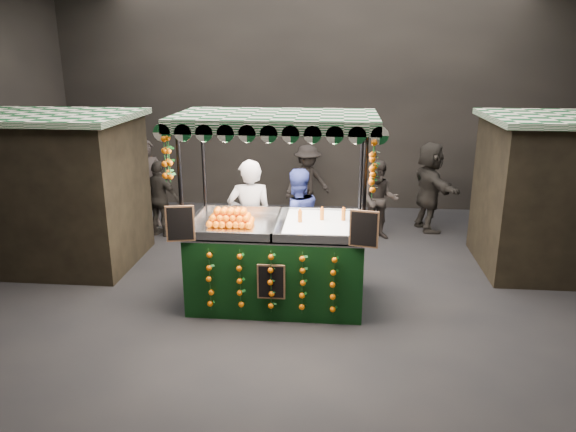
{
  "coord_description": "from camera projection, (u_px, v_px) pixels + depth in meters",
  "views": [
    {
      "loc": [
        0.51,
        -7.68,
        3.61
      ],
      "look_at": [
        -0.22,
        0.12,
        1.22
      ],
      "focal_mm": 34.1,
      "sensor_mm": 36.0,
      "label": 1
    }
  ],
  "objects": [
    {
      "name": "shopper_5",
      "position": [
        430.0,
        187.0,
        11.17
      ],
      "size": [
        0.98,
        1.79,
        1.84
      ],
      "rotation": [
        0.0,
        0.0,
        1.84
      ],
      "color": "#2C2824",
      "rests_on": "ground"
    },
    {
      "name": "shopper_2",
      "position": [
        160.0,
        199.0,
        10.87
      ],
      "size": [
        0.96,
        0.63,
        1.52
      ],
      "rotation": [
        0.0,
        0.0,
        2.83
      ],
      "color": "black",
      "rests_on": "ground"
    },
    {
      "name": "juice_stall",
      "position": [
        278.0,
        247.0,
        7.92
      ],
      "size": [
        2.86,
        1.68,
        2.77
      ],
      "color": "black",
      "rests_on": "ground"
    },
    {
      "name": "neighbour_stall_right",
      "position": [
        573.0,
        194.0,
        9.06
      ],
      "size": [
        3.0,
        2.2,
        2.6
      ],
      "color": "black",
      "rests_on": "ground"
    },
    {
      "name": "shopper_1",
      "position": [
        379.0,
        200.0,
        10.71
      ],
      "size": [
        0.82,
        0.67,
        1.57
      ],
      "rotation": [
        0.0,
        0.0,
        -0.11
      ],
      "color": "#2B2623",
      "rests_on": "ground"
    },
    {
      "name": "ground",
      "position": [
        302.0,
        294.0,
        8.41
      ],
      "size": [
        12.0,
        12.0,
        0.0
      ],
      "primitive_type": "plane",
      "color": "black",
      "rests_on": "ground"
    },
    {
      "name": "neighbour_stall_left",
      "position": [
        51.0,
        189.0,
        9.38
      ],
      "size": [
        3.0,
        2.2,
        2.6
      ],
      "color": "black",
      "rests_on": "ground"
    },
    {
      "name": "market_hall",
      "position": [
        304.0,
        67.0,
        7.42
      ],
      "size": [
        12.1,
        10.1,
        5.05
      ],
      "color": "black",
      "rests_on": "ground"
    },
    {
      "name": "shopper_0",
      "position": [
        148.0,
        184.0,
        11.4
      ],
      "size": [
        0.81,
        0.73,
        1.85
      ],
      "rotation": [
        0.0,
        0.0,
        0.55
      ],
      "color": "#2E2826",
      "rests_on": "ground"
    },
    {
      "name": "vendor_blue",
      "position": [
        296.0,
        221.0,
        9.01
      ],
      "size": [
        1.06,
        0.97,
        1.78
      ],
      "rotation": [
        0.0,
        0.0,
        3.56
      ],
      "color": "navy",
      "rests_on": "ground"
    },
    {
      "name": "shopper_4",
      "position": [
        106.0,
        194.0,
        11.02
      ],
      "size": [
        0.84,
        0.58,
        1.63
      ],
      "rotation": [
        0.0,
        0.0,
        3.22
      ],
      "color": "#2E2826",
      "rests_on": "ground"
    },
    {
      "name": "shopper_3",
      "position": [
        307.0,
        182.0,
        11.99
      ],
      "size": [
        1.22,
        1.07,
        1.64
      ],
      "rotation": [
        0.0,
        0.0,
        0.54
      ],
      "color": "black",
      "rests_on": "ground"
    },
    {
      "name": "vendor_grey",
      "position": [
        250.0,
        220.0,
        8.76
      ],
      "size": [
        0.8,
        0.6,
        1.98
      ],
      "rotation": [
        0.0,
        0.0,
        3.33
      ],
      "color": "gray",
      "rests_on": "ground"
    }
  ]
}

